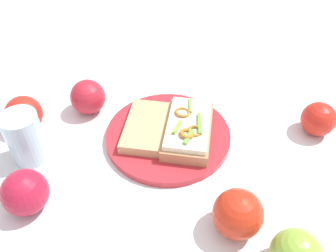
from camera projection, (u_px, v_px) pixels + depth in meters
ground_plane at (168, 138)px, 0.75m from camera, size 2.00×2.00×0.00m
plate at (168, 135)px, 0.74m from camera, size 0.26×0.26×0.02m
sandwich at (188, 129)px, 0.72m from camera, size 0.14×0.19×0.05m
bread_slice_side at (148, 127)px, 0.73m from camera, size 0.13×0.17×0.02m
apple_0 at (238, 214)px, 0.56m from camera, size 0.10×0.10×0.08m
apple_2 at (25, 192)px, 0.60m from camera, size 0.12×0.12×0.08m
apple_3 at (88, 97)px, 0.79m from camera, size 0.10×0.10×0.08m
apple_4 at (24, 114)px, 0.74m from camera, size 0.11×0.11×0.08m
apple_5 at (318, 119)px, 0.74m from camera, size 0.10×0.10×0.07m
drinking_glass at (25, 138)px, 0.67m from camera, size 0.07×0.07×0.11m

